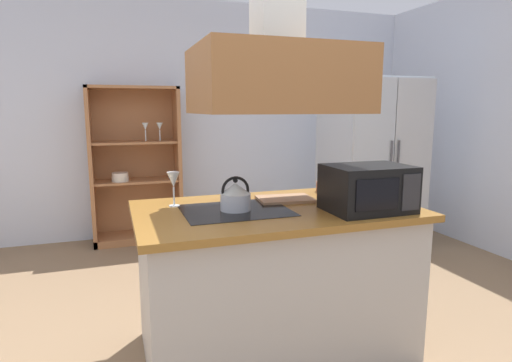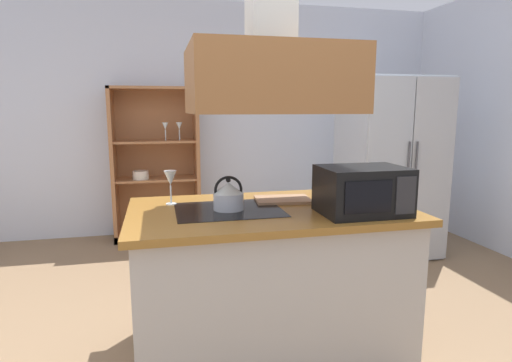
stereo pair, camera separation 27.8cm
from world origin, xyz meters
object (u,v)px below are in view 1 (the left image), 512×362
(dish_cabinet, at_px, (136,174))
(kettle, at_px, (235,196))
(refrigerator, at_px, (371,165))
(wine_glass_on_counter, at_px, (173,181))
(fruit_bowl, at_px, (334,185))
(microwave, at_px, (368,188))
(cutting_board, at_px, (285,199))

(dish_cabinet, xyz_separation_m, kettle, (0.41, -2.57, 0.23))
(refrigerator, distance_m, wine_glass_on_counter, 2.55)
(refrigerator, relative_size, wine_glass_on_counter, 8.62)
(fruit_bowl, bearing_deg, dish_cabinet, 118.13)
(refrigerator, distance_m, dish_cabinet, 2.55)
(fruit_bowl, bearing_deg, kettle, -159.59)
(kettle, xyz_separation_m, fruit_bowl, (0.80, 0.30, -0.04))
(dish_cabinet, height_order, microwave, dish_cabinet)
(dish_cabinet, distance_m, fruit_bowl, 2.58)
(kettle, bearing_deg, refrigerator, 37.97)
(refrigerator, bearing_deg, fruit_bowl, -132.77)
(dish_cabinet, bearing_deg, fruit_bowl, -61.87)
(microwave, relative_size, fruit_bowl, 1.81)
(wine_glass_on_counter, bearing_deg, fruit_bowl, 4.05)
(microwave, xyz_separation_m, fruit_bowl, (0.10, 0.55, -0.08))
(dish_cabinet, relative_size, kettle, 8.78)
(refrigerator, bearing_deg, microwave, -124.57)
(dish_cabinet, bearing_deg, refrigerator, -25.35)
(refrigerator, distance_m, microwave, 2.10)
(dish_cabinet, distance_m, kettle, 2.61)
(cutting_board, xyz_separation_m, wine_glass_on_counter, (-0.69, 0.06, 0.14))
(cutting_board, relative_size, microwave, 0.74)
(cutting_board, xyz_separation_m, fruit_bowl, (0.43, 0.14, 0.04))
(microwave, bearing_deg, cutting_board, 129.43)
(kettle, distance_m, wine_glass_on_counter, 0.39)
(refrigerator, height_order, cutting_board, refrigerator)
(wine_glass_on_counter, bearing_deg, cutting_board, -5.22)
(cutting_board, bearing_deg, refrigerator, 40.93)
(refrigerator, bearing_deg, dish_cabinet, 154.65)
(cutting_board, bearing_deg, kettle, -157.06)
(wine_glass_on_counter, bearing_deg, refrigerator, 29.66)
(kettle, distance_m, cutting_board, 0.41)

